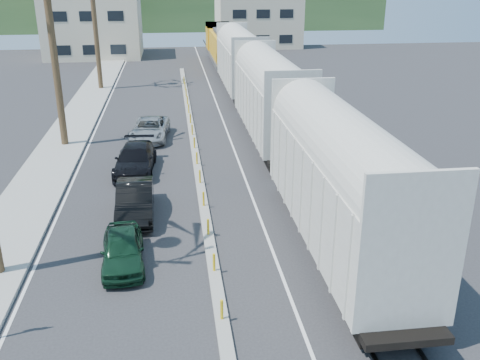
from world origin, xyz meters
name	(u,v)px	position (x,y,z in m)	size (l,w,h in m)	color
sidewalk	(70,132)	(-8.50, 25.00, 0.07)	(3.00, 90.00, 0.15)	gray
rails	(253,116)	(5.00, 28.00, 0.03)	(1.56, 100.00, 0.06)	black
median	(195,149)	(0.00, 19.96, 0.09)	(0.45, 60.00, 0.85)	gray
lane_markings	(161,130)	(-2.15, 25.00, 0.00)	(9.42, 90.00, 0.01)	silver
freight_train	(256,82)	(5.00, 26.80, 2.91)	(3.00, 60.94, 5.85)	beige
buildings	(133,16)	(-6.41, 71.66, 4.36)	(38.00, 27.00, 10.00)	beige
car_lead	(123,249)	(-3.41, 6.12, 0.67)	(1.86, 4.05, 1.35)	#10311D
car_second	(135,200)	(-3.17, 10.58, 0.77)	(1.72, 4.71, 1.54)	black
car_third	(135,159)	(-3.48, 16.49, 0.75)	(2.42, 5.27, 1.49)	black
car_rear	(150,129)	(-2.84, 22.84, 0.70)	(2.81, 5.25, 1.40)	#A3A6A8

